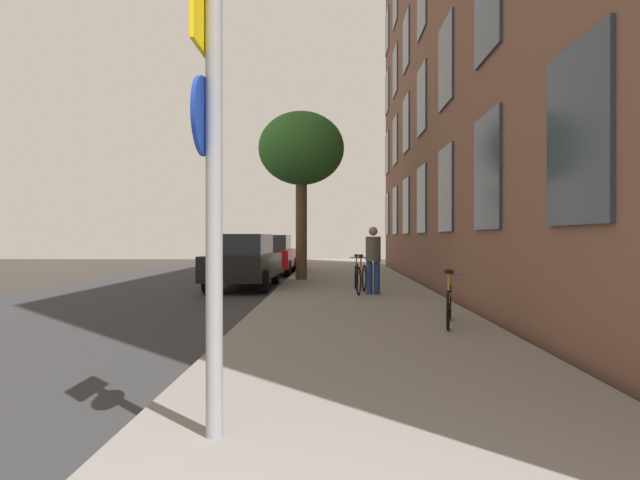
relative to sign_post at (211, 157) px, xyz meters
The scene contains 13 objects.
ground_plane 12.31m from the sign_post, 99.94° to the left, with size 41.80×41.80×0.00m, color #332D28.
road_asphalt 12.84m from the sign_post, 109.34° to the left, with size 7.00×38.00×0.01m, color #2D2D30.
sidewalk 12.21m from the sign_post, 83.29° to the left, with size 4.20×38.00×0.12m, color gray.
sign_post is the anchor object (origin of this frame).
traffic_light 18.29m from the sign_post, 91.29° to the left, with size 0.43×0.24×3.56m.
tree_near 14.20m from the sign_post, 90.77° to the left, with size 2.88×2.88×5.64m.
bicycle_0 5.80m from the sign_post, 60.37° to the left, with size 0.56×1.64×0.90m.
bicycle_1 9.86m from the sign_post, 80.53° to the left, with size 0.49×1.64×0.99m.
bicycle_2 11.42m from the sign_post, 82.15° to the left, with size 0.42×1.63×0.94m.
pedestrian_0 9.69m from the sign_post, 78.75° to the left, with size 0.52×0.52×1.68m.
car_0 12.19m from the sign_post, 98.48° to the left, with size 1.82×4.48×1.62m.
car_1 18.05m from the sign_post, 95.51° to the left, with size 1.95×4.40×1.62m.
car_2 24.13m from the sign_post, 95.67° to the left, with size 2.05×4.49×1.62m.
Camera 1 is at (0.56, -0.66, 1.54)m, focal length 29.55 mm.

